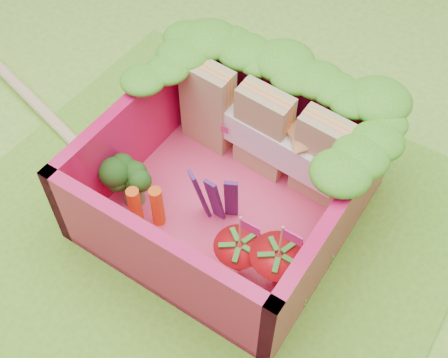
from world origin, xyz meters
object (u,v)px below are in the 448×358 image
sandwich_stack (264,132)px  bento_box (228,178)px  broccoli (130,179)px  strawberry_right (277,269)px  strawberry_left (239,259)px  chopsticks (63,131)px

sandwich_stack → bento_box: bearing=-91.1°
broccoli → strawberry_right: bearing=-1.3°
bento_box → strawberry_right: (0.47, -0.29, -0.08)m
bento_box → strawberry_left: size_ratio=2.65×
sandwich_stack → strawberry_left: bearing=-68.2°
bento_box → chopsticks: size_ratio=0.64×
strawberry_left → chopsticks: bearing=170.4°
sandwich_stack → strawberry_right: size_ratio=2.06×
strawberry_right → strawberry_left: bearing=-166.8°
strawberry_right → chopsticks: strawberry_right is taller
strawberry_left → chopsticks: size_ratio=0.24×
strawberry_right → broccoli: bearing=178.7°
strawberry_left → chopsticks: 1.48m
bento_box → chopsticks: 1.20m
chopsticks → broccoli: bearing=-14.2°
broccoli → chopsticks: size_ratio=0.16×
sandwich_stack → strawberry_left: 0.75m
bento_box → sandwich_stack: 0.36m
broccoli → strawberry_left: (0.73, -0.06, -0.06)m
strawberry_right → bento_box: bearing=148.4°
broccoli → chopsticks: bearing=165.8°
sandwich_stack → chopsticks: (-1.18, -0.44, -0.29)m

